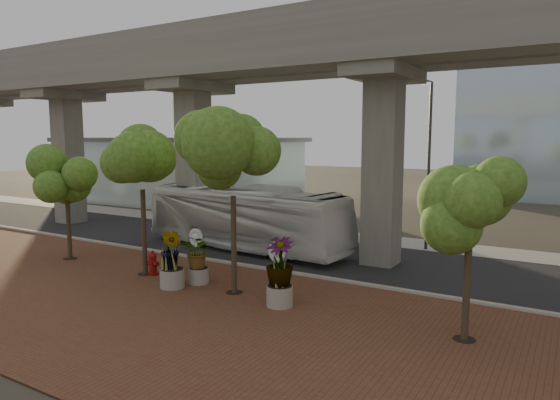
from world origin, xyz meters
The scene contains 18 objects.
ground centered at (0.00, 0.00, 0.00)m, with size 160.00×160.00×0.00m, color #353226.
brick_plaza centered at (0.00, -8.00, 0.03)m, with size 70.00×13.00×0.06m, color brown.
asphalt_road centered at (0.00, 2.00, 0.02)m, with size 90.00×8.00×0.04m, color black.
curb_strip centered at (0.00, -2.00, 0.08)m, with size 70.00×0.25×0.16m, color #A19D96.
far_sidewalk centered at (0.00, 7.50, 0.03)m, with size 90.00×3.00×0.06m, color #A19D96.
transit_viaduct centered at (0.00, 2.00, 7.29)m, with size 72.00×5.60×12.40m.
station_pavilion centered at (-20.00, 16.00, 3.22)m, with size 23.00×13.00×6.30m.
transit_bus centered at (-1.69, 1.24, 1.79)m, with size 3.01×12.82×3.57m, color white.
fire_hydrant centered at (-2.15, -5.41, 0.59)m, with size 0.56×0.50×1.11m.
planter_front centered at (0.52, -5.38, 1.34)m, with size 1.92×1.92×2.11m.
planter_right centered at (5.00, -6.08, 1.62)m, with size 2.41×2.41×2.57m.
planter_left centered at (-0.03, -6.42, 1.56)m, with size 2.24×2.24×2.47m.
street_tree_far_west centered at (-8.05, -5.41, 4.22)m, with size 3.23×3.23×5.65m.
street_tree_near_west centered at (-2.55, -5.51, 5.00)m, with size 3.55×3.55×6.58m.
street_tree_near_east centered at (2.59, -5.64, 5.22)m, with size 4.27×4.27×7.13m.
street_tree_far_east centered at (11.51, -5.80, 4.20)m, with size 3.37×3.37×5.69m.
streetlamp_west centered at (-8.89, 7.39, 4.75)m, with size 0.40×1.18×8.14m.
streetlamp_east centered at (7.10, 6.23, 5.38)m, with size 0.46×1.34×9.23m.
Camera 1 is at (14.24, -21.42, 6.25)m, focal length 32.00 mm.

